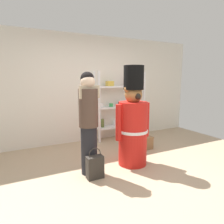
# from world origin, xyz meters

# --- Properties ---
(ground_plane) EXTENTS (6.40, 6.40, 0.00)m
(ground_plane) POSITION_xyz_m (0.00, 0.00, 0.00)
(ground_plane) COLOR tan
(back_wall) EXTENTS (6.40, 0.12, 2.60)m
(back_wall) POSITION_xyz_m (0.00, 2.20, 1.30)
(back_wall) COLOR silver
(back_wall) RESTS_ON ground_plane
(merchandise_shelf) EXTENTS (1.36, 0.35, 1.74)m
(merchandise_shelf) POSITION_xyz_m (0.91, 1.98, 0.88)
(merchandise_shelf) COLOR white
(merchandise_shelf) RESTS_ON ground_plane
(teddy_bear_guard) EXTENTS (0.69, 0.54, 1.78)m
(teddy_bear_guard) POSITION_xyz_m (0.29, 0.39, 0.76)
(teddy_bear_guard) COLOR red
(teddy_bear_guard) RESTS_ON ground_plane
(person_shopper) EXTENTS (0.33, 0.31, 1.66)m
(person_shopper) POSITION_xyz_m (-0.55, 0.40, 0.89)
(person_shopper) COLOR black
(person_shopper) RESTS_ON ground_plane
(shopping_bag) EXTENTS (0.26, 0.14, 0.50)m
(shopping_bag) POSITION_xyz_m (-0.53, 0.19, 0.19)
(shopping_bag) COLOR #332D28
(shopping_bag) RESTS_ON ground_plane
(display_crate) EXTENTS (0.43, 0.32, 0.28)m
(display_crate) POSITION_xyz_m (0.93, 0.99, 0.14)
(display_crate) COLOR olive
(display_crate) RESTS_ON ground_plane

